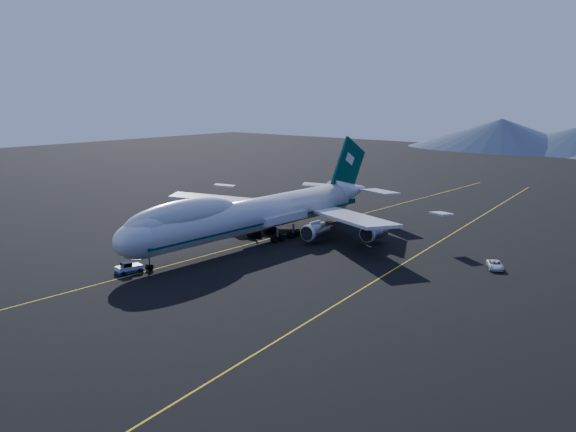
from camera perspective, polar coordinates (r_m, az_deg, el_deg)
The scene contains 6 objects.
ground at distance 127.90m, azimuth -2.89°, elevation -2.35°, with size 500.00×500.00×0.00m, color black.
taxiway_line_main at distance 127.90m, azimuth -2.89°, elevation -2.34°, with size 0.25×220.00×0.01m, color yellow.
taxiway_line_side at distance 119.01m, azimuth 11.20°, elevation -3.56°, with size 0.25×200.00×0.01m, color yellow.
boeing_747 at distance 126.71m, azimuth -2.91°, elevation 0.21°, with size 59.62×72.43×19.37m.
pushback_tug at distance 109.72m, azimuth -13.96°, elevation -4.62°, with size 3.18×4.68×1.88m.
service_van at distance 114.15m, azimuth 17.93°, elevation -4.16°, with size 2.37×5.15×1.43m, color silver.
Camera 1 is at (83.88, -91.92, 29.57)m, focal length 40.00 mm.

